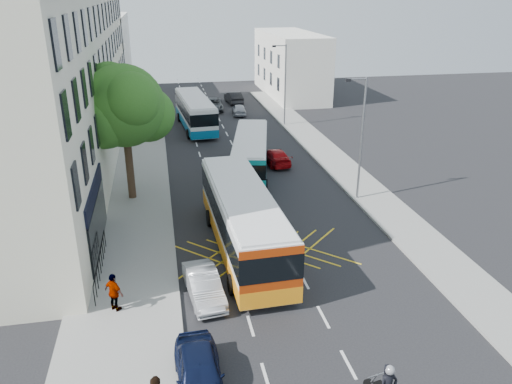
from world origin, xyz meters
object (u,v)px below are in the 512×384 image
street_tree (123,107)px  red_hatchback (276,157)px  distant_car_silver (239,109)px  bus_near (243,219)px  bus_far (195,112)px  lamp_near (361,133)px  distant_car_dark (234,98)px  bus_mid (250,154)px  pedestrian_far (114,292)px  distant_car_grey (213,105)px  lamp_far (284,81)px  parked_car_silver (204,285)px  parked_car_blue (199,373)px

street_tree → red_hatchback: 13.60m
street_tree → distant_car_silver: bearing=64.2°
bus_near → distant_car_silver: bearing=79.3°
bus_far → bus_near: bearing=-93.4°
lamp_near → bus_near: 10.49m
distant_car_silver → distant_car_dark: (0.32, 6.15, 0.11)m
bus_near → bus_mid: size_ratio=1.13×
pedestrian_far → distant_car_grey: bearing=-59.3°
distant_car_dark → lamp_near: bearing=91.1°
distant_car_dark → pedestrian_far: (-11.60, -41.86, 0.32)m
distant_car_dark → distant_car_silver: bearing=82.1°
lamp_far → bus_mid: 15.15m
parked_car_silver → distant_car_silver: 36.04m
lamp_far → parked_car_silver: 31.79m
street_tree → distant_car_dark: (11.33, 28.93, -5.57)m
street_tree → red_hatchback: street_tree is taller
parked_car_blue → distant_car_silver: size_ratio=1.13×
distant_car_grey → pedestrian_far: bearing=-99.1°
lamp_far → bus_near: lamp_far is taller
parked_car_silver → pedestrian_far: 3.93m
parked_car_silver → distant_car_silver: parked_car_silver is taller
pedestrian_far → lamp_far: bearing=-73.2°
parked_car_blue → pedestrian_far: (-3.19, 5.20, 0.34)m
red_hatchback → pedestrian_far: size_ratio=2.36×
bus_far → parked_car_blue: size_ratio=2.81×
lamp_far → parked_car_silver: (-11.10, -29.52, -3.98)m
parked_car_silver → street_tree: bearing=99.3°
bus_near → parked_car_silver: bus_near is taller
distant_car_dark → pedestrian_far: size_ratio=2.46×
parked_car_blue → pedestrian_far: 6.11m
bus_mid → pedestrian_far: bearing=-106.2°
distant_car_grey → distant_car_dark: distant_car_dark is taller
lamp_near → bus_mid: size_ratio=0.74×
bus_far → pedestrian_far: bus_far is taller
bus_mid → pedestrian_far: size_ratio=6.08×
bus_far → pedestrian_far: bearing=-105.3°
parked_car_blue → red_hatchback: parked_car_blue is taller
lamp_far → bus_far: lamp_far is taller
distant_car_silver → distant_car_dark: size_ratio=0.82×
red_hatchback → parked_car_silver: bearing=62.8°
parked_car_silver → distant_car_dark: (7.72, 41.42, 0.08)m
distant_car_grey → distant_car_dark: (2.98, 3.39, 0.04)m
bus_far → distant_car_silver: bearing=38.2°
bus_near → pedestrian_far: bus_near is taller
parked_car_silver → distant_car_silver: size_ratio=1.08×
street_tree → distant_car_silver: 25.93m
parked_car_blue → distant_car_dark: (8.42, 47.06, 0.02)m
lamp_far → red_hatchback: 12.85m
street_tree → parked_car_blue: (2.91, -18.12, -5.59)m
bus_mid → bus_far: bus_far is taller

